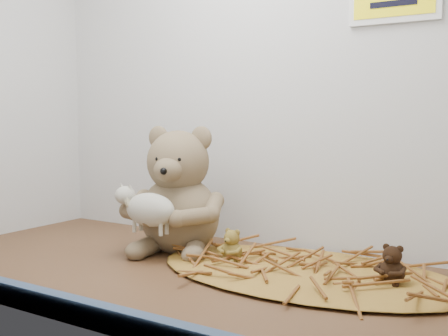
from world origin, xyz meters
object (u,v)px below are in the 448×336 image
Objects in this scene: mini_teddy_tan at (232,243)px; mini_teddy_brown at (392,262)px; main_teddy at (179,189)px; toy_lamb at (150,210)px.

mini_teddy_brown is (31.53, 2.13, 0.16)cm from mini_teddy_tan.
mini_teddy_tan is at bearing -170.36° from mini_teddy_brown.
main_teddy is at bearing -176.21° from mini_teddy_brown.
toy_lamb is at bearing -154.38° from mini_teddy_tan.
mini_teddy_brown is at bearing 8.48° from mini_teddy_tan.
mini_teddy_brown is at bearing -19.40° from main_teddy.
main_teddy is 1.83× the size of toy_lamb.
mini_teddy_tan is 0.95× the size of mini_teddy_brown.
toy_lamb is 18.29cm from mini_teddy_tan.
main_teddy reaches higher than toy_lamb.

